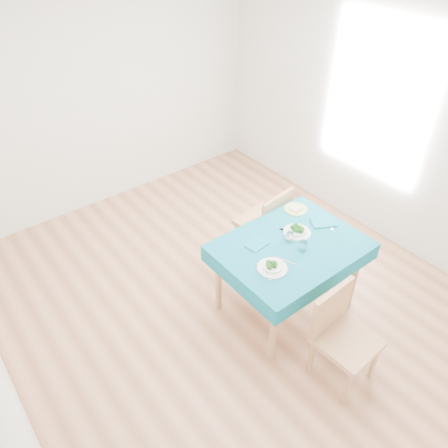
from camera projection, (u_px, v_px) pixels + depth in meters
room_shell at (224, 176)px, 3.56m from camera, size 4.02×4.52×2.73m
table at (287, 276)px, 4.01m from camera, size 1.24×0.94×0.76m
chair_near at (350, 332)px, 3.30m from camera, size 0.46×0.49×1.08m
chair_far at (262, 212)px, 4.51m from camera, size 0.49×0.53×1.10m
bowl_near at (272, 265)px, 3.52m from camera, size 0.25×0.25×0.08m
bowl_far at (297, 230)px, 3.89m from camera, size 0.25×0.25×0.07m
fork_near at (265, 273)px, 3.51m from camera, size 0.06×0.20×0.00m
knife_near at (285, 261)px, 3.62m from camera, size 0.10×0.20×0.00m
fork_far at (289, 233)px, 3.90m from camera, size 0.05×0.20×0.00m
knife_far at (327, 224)px, 4.01m from camera, size 0.07×0.21×0.00m
napkin_near at (257, 244)px, 3.78m from camera, size 0.20×0.15×0.01m
napkin_far at (324, 222)px, 4.02m from camera, size 0.27×0.24×0.01m
tumbler_center at (290, 237)px, 3.80m from camera, size 0.06×0.06×0.08m
tumbler_side at (303, 246)px, 3.70m from camera, size 0.07×0.07×0.09m
side_plate at (296, 209)px, 4.19m from camera, size 0.22×0.22×0.01m
bread_slice at (296, 208)px, 4.18m from camera, size 0.11×0.11×0.02m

